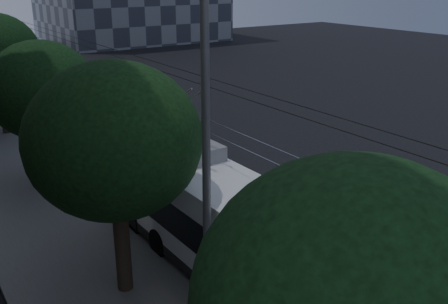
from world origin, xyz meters
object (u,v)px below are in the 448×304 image
object	(u,v)px
car_white_a	(51,122)
car_white_d	(9,75)
car_white_b	(37,110)
streetlamp_near	(221,109)
pickup_silver	(142,160)
car_white_c	(5,84)
trolleybus	(231,230)

from	to	relation	value
car_white_a	car_white_d	bearing A→B (deg)	106.86
car_white_a	car_white_d	xyz separation A→B (m)	(1.06, 15.67, 0.11)
car_white_b	streetlamp_near	bearing A→B (deg)	-103.96
pickup_silver	car_white_c	xyz separation A→B (m)	(-1.60, 21.00, 0.01)
streetlamp_near	car_white_d	bearing A→B (deg)	86.47
car_white_a	car_white_c	xyz separation A→B (m)	(0.00, 12.18, 0.10)
trolleybus	car_white_b	distance (m)	20.82
pickup_silver	car_white_c	size ratio (longest dim) A/B	1.18
streetlamp_near	car_white_c	bearing A→B (deg)	88.01
car_white_a	car_white_b	distance (m)	2.96
car_white_b	car_white_d	xyz separation A→B (m)	(1.06, 12.72, 0.02)
car_white_a	streetlamp_near	xyz separation A→B (m)	(-1.09, -19.28, 5.14)
car_white_b	streetlamp_near	distance (m)	22.83
pickup_silver	car_white_b	world-z (taller)	pickup_silver
trolleybus	car_white_d	size ratio (longest dim) A/B	2.68
trolleybus	car_white_d	xyz separation A→B (m)	(0.86, 33.52, -0.87)
pickup_silver	car_white_a	size ratio (longest dim) A/B	1.41
trolleybus	car_white_b	size ratio (longest dim) A/B	2.34
car_white_c	car_white_d	world-z (taller)	car_white_d
trolleybus	pickup_silver	bearing A→B (deg)	80.14
car_white_a	car_white_b	bearing A→B (deg)	110.74
car_white_a	car_white_b	size ratio (longest dim) A/B	0.75
pickup_silver	car_white_a	bearing A→B (deg)	79.53
trolleybus	car_white_d	world-z (taller)	trolleybus
pickup_silver	car_white_c	world-z (taller)	car_white_c
trolleybus	streetlamp_near	xyz separation A→B (m)	(-1.29, -1.44, 4.16)
pickup_silver	streetlamp_near	size ratio (longest dim) A/B	0.56
car_white_a	car_white_c	distance (m)	12.18
car_white_b	car_white_c	distance (m)	9.22
trolleybus	car_white_a	xyz separation A→B (m)	(-0.20, 17.84, -0.98)
pickup_silver	car_white_d	bearing A→B (deg)	70.51
trolleybus	car_white_d	distance (m)	33.54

